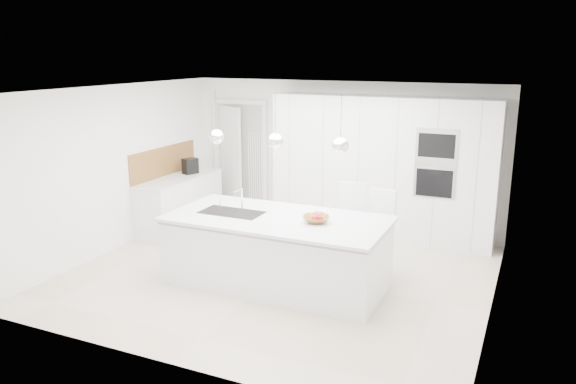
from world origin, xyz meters
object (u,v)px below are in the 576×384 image
at_px(espresso_machine, 190,166).
at_px(bar_stool_right, 379,234).
at_px(fruit_bowl, 316,219).
at_px(island_base, 276,253).
at_px(bar_stool_left, 348,228).

bearing_deg(espresso_machine, bar_stool_right, 6.34).
bearing_deg(espresso_machine, fruit_bowl, -8.94).
relative_size(fruit_bowl, espresso_machine, 1.23).
relative_size(island_base, bar_stool_right, 2.40).
bearing_deg(bar_stool_right, espresso_machine, 173.38).
xyz_separation_m(island_base, espresso_machine, (-2.53, 1.83, 0.61)).
bearing_deg(bar_stool_left, fruit_bowl, -113.69).
relative_size(bar_stool_left, bar_stool_right, 1.04).
relative_size(island_base, bar_stool_left, 2.31).
xyz_separation_m(bar_stool_left, bar_stool_right, (0.44, -0.02, -0.02)).
bearing_deg(bar_stool_right, island_base, -134.56).
distance_m(fruit_bowl, bar_stool_right, 1.07).
bearing_deg(espresso_machine, island_base, -14.70).
bearing_deg(fruit_bowl, bar_stool_right, 53.42).
distance_m(island_base, fruit_bowl, 0.74).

